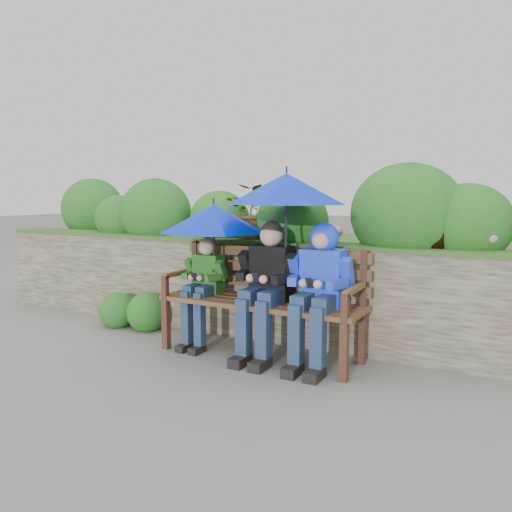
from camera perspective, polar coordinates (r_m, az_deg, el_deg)
The scene contains 8 objects.
ground at distance 4.67m, azimuth -0.60°, elevation -11.78°, with size 60.00×60.00×0.00m, color slate.
garden_backdrop at distance 5.92m, azimuth 7.08°, elevation -1.41°, with size 8.00×2.86×1.84m.
park_bench at distance 4.70m, azimuth 0.91°, elevation -4.28°, with size 1.94×0.57×1.03m.
boy_left at distance 4.95m, azimuth -6.06°, elevation -3.16°, with size 0.43×0.49×1.09m.
boy_middle at distance 4.55m, azimuth 1.20°, elevation -3.03°, with size 0.56×0.65×1.27m.
boy_right at distance 4.35m, azimuth 7.22°, elevation -2.95°, with size 0.56×0.68×1.27m.
umbrella_left at distance 4.83m, azimuth -4.86°, elevation 4.28°, with size 1.04×1.04×0.73m.
umbrella_right at distance 4.46m, azimuth 3.49°, elevation 7.67°, with size 1.09×1.09×0.99m.
Camera 1 is at (2.17, -3.85, 1.51)m, focal length 35.00 mm.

